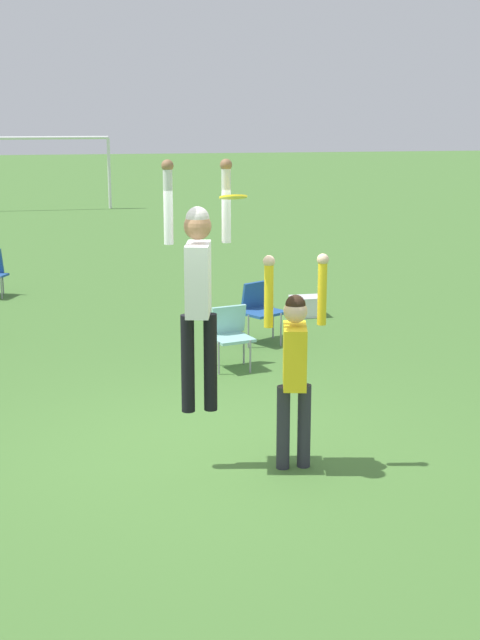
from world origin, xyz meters
TOP-DOWN VIEW (x-y plane):
  - ground_plane at (0.00, 0.00)m, footprint 120.00×120.00m
  - person_jumping at (-0.12, -0.31)m, footprint 0.60×0.48m
  - person_defending at (0.70, -0.51)m, footprint 0.58×0.47m
  - frisbee at (0.14, -0.57)m, footprint 0.23×0.23m
  - camping_chair_1 at (1.40, 3.98)m, footprint 0.73×0.79m
  - camping_chair_3 at (0.76, 2.78)m, footprint 0.57×0.61m
  - cooler_box at (2.47, 5.37)m, footprint 0.48×0.39m

SIDE VIEW (x-z plane):
  - ground_plane at x=0.00m, z-range 0.00..0.00m
  - cooler_box at x=2.47m, z-range 0.00..0.31m
  - camping_chair_3 at x=0.76m, z-range 0.08..0.85m
  - camping_chair_1 at x=1.40m, z-range 0.09..0.92m
  - person_defending at x=0.70m, z-range 0.05..2.00m
  - person_jumping at x=-0.12m, z-range 0.61..2.83m
  - frisbee at x=0.14m, z-range 2.43..2.49m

